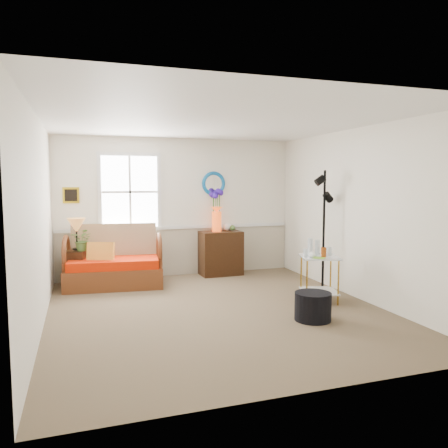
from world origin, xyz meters
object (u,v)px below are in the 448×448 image
object	(u,v)px
lamp_stand	(76,269)
cabinet	(220,253)
floor_lamp	(324,231)
ottoman	(313,306)
side_table	(319,279)
loveseat	(114,256)

from	to	relation	value
lamp_stand	cabinet	world-z (taller)	cabinet
floor_lamp	ottoman	xyz separation A→B (m)	(-0.94, -1.33, -0.80)
side_table	lamp_stand	bearing A→B (deg)	148.75
cabinet	floor_lamp	size ratio (longest dim) A/B	0.43
loveseat	side_table	size ratio (longest dim) A/B	2.34
side_table	floor_lamp	bearing A→B (deg)	54.57
cabinet	ottoman	size ratio (longest dim) A/B	1.78
lamp_stand	ottoman	distance (m)	4.10
cabinet	side_table	bearing A→B (deg)	-71.57
loveseat	cabinet	size ratio (longest dim) A/B	1.91
loveseat	lamp_stand	xyz separation A→B (m)	(-0.62, 0.16, -0.21)
cabinet	side_table	distance (m)	2.42
loveseat	lamp_stand	world-z (taller)	loveseat
lamp_stand	side_table	xyz separation A→B (m)	(3.46, -2.10, 0.03)
floor_lamp	side_table	bearing A→B (deg)	-118.45
loveseat	ottoman	bearing A→B (deg)	-43.28
floor_lamp	ottoman	distance (m)	1.82
side_table	loveseat	bearing A→B (deg)	145.73
lamp_stand	ottoman	size ratio (longest dim) A/B	1.32
floor_lamp	ottoman	world-z (taller)	floor_lamp
floor_lamp	ottoman	bearing A→B (deg)	-118.31
side_table	ottoman	world-z (taller)	side_table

